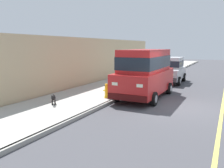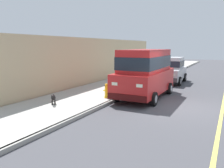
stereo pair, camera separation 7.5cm
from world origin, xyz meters
name	(u,v)px [view 1 (the left image)]	position (x,y,z in m)	size (l,w,h in m)	color
ground_plane	(182,107)	(0.00, 0.00, 0.00)	(80.00, 80.00, 0.00)	#424247
curb	(117,99)	(-3.20, 0.00, 0.07)	(0.16, 64.00, 0.14)	gray
sidewalk	(87,95)	(-5.00, 0.00, 0.07)	(3.60, 64.00, 0.14)	#A8A59E
lane_centre_line	(222,112)	(1.60, 0.00, 0.00)	(0.12, 57.60, 0.01)	#E0D64C
car_red_van	(145,71)	(-2.19, 1.23, 1.39)	(2.14, 4.90, 2.52)	red
car_silver_hatchback	(170,69)	(-2.18, 6.99, 0.98)	(2.01, 3.83, 1.88)	#BCBCC1
dog_black	(53,98)	(-5.10, -2.59, 0.43)	(0.52, 0.62, 0.49)	black
fire_hydrant	(106,91)	(-3.65, -0.34, 0.48)	(0.34, 0.24, 0.72)	gold
building_facade	(99,61)	(-7.10, 4.83, 1.62)	(0.50, 20.00, 3.24)	tan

